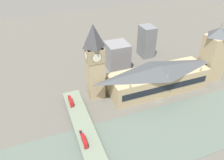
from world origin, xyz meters
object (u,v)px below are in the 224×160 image
(road_bridge, at_px, (93,152))
(car_northbound_mid, at_px, (81,133))
(parliament_hall, at_px, (158,78))
(double_decker_bus_mid, at_px, (71,101))
(victoria_tower, at_px, (213,54))
(double_decker_bus_rear, at_px, (84,141))
(clock_tower, at_px, (95,61))

(road_bridge, height_order, car_northbound_mid, car_northbound_mid)
(parliament_hall, distance_m, double_decker_bus_mid, 84.11)
(victoria_tower, bearing_deg, double_decker_bus_mid, 88.60)
(parliament_hall, height_order, road_bridge, parliament_hall)
(double_decker_bus_rear, bearing_deg, parliament_hall, -63.27)
(parliament_hall, relative_size, double_decker_bus_mid, 8.40)
(victoria_tower, relative_size, car_northbound_mid, 12.76)
(parliament_hall, relative_size, double_decker_bus_rear, 8.67)
(clock_tower, distance_m, victoria_tower, 119.89)
(victoria_tower, bearing_deg, clock_tower, 83.85)
(clock_tower, height_order, road_bridge, clock_tower)
(victoria_tower, height_order, car_northbound_mid, victoria_tower)
(clock_tower, relative_size, double_decker_bus_rear, 6.35)
(victoria_tower, xyz_separation_m, car_northbound_mid, (-32.59, 145.04, -22.27))
(clock_tower, height_order, car_northbound_mid, clock_tower)
(double_decker_bus_mid, height_order, car_northbound_mid, double_decker_bus_mid)
(clock_tower, relative_size, double_decker_bus_mid, 6.15)
(parliament_hall, height_order, clock_tower, clock_tower)
(clock_tower, height_order, double_decker_bus_mid, clock_tower)
(victoria_tower, distance_m, car_northbound_mid, 150.31)
(double_decker_bus_mid, xyz_separation_m, car_northbound_mid, (-36.12, 0.39, -2.10))
(road_bridge, bearing_deg, double_decker_bus_rear, 22.79)
(parliament_hall, bearing_deg, car_northbound_mid, 111.12)
(double_decker_bus_mid, bearing_deg, victoria_tower, -91.40)
(clock_tower, distance_m, double_decker_bus_rear, 67.72)
(parliament_hall, height_order, double_decker_bus_rear, parliament_hall)
(victoria_tower, xyz_separation_m, double_decker_bus_rear, (-42.42, 144.92, -20.34))
(road_bridge, distance_m, double_decker_bus_rear, 10.22)
(clock_tower, bearing_deg, double_decker_bus_rear, 154.75)
(victoria_tower, height_order, double_decker_bus_mid, victoria_tower)
(double_decker_bus_mid, distance_m, double_decker_bus_rear, 45.96)
(clock_tower, relative_size, car_northbound_mid, 14.99)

